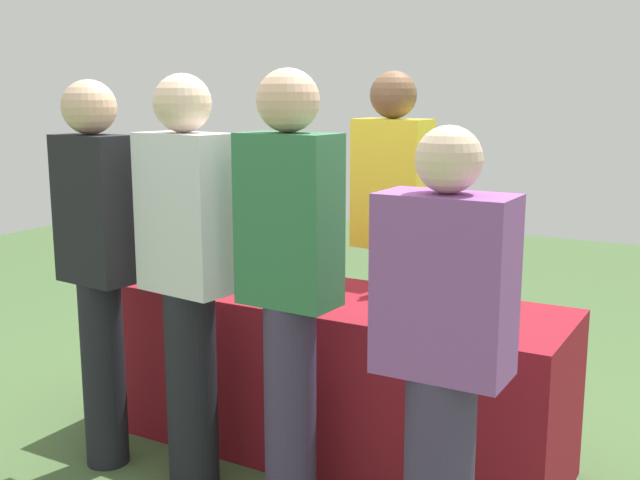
{
  "coord_description": "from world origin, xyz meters",
  "views": [
    {
      "loc": [
        1.69,
        -2.96,
        1.65
      ],
      "look_at": [
        0.0,
        0.0,
        1.0
      ],
      "focal_mm": 43.49,
      "sensor_mm": 36.0,
      "label": 1
    }
  ],
  "objects_px": {
    "wine_bottle_0": "(192,249)",
    "wine_bottle_2": "(274,253)",
    "wine_glass_0": "(173,260)",
    "server_pouring": "(391,227)",
    "ice_bucket": "(204,259)",
    "menu_board": "(260,295)",
    "wine_glass_2": "(436,292)",
    "guest_2": "(289,278)",
    "wine_bottle_7": "(460,280)",
    "wine_bottle_4": "(329,266)",
    "guest_3": "(443,355)",
    "wine_bottle_1": "(237,253)",
    "wine_bottle_3": "(307,266)",
    "wine_bottle_5": "(385,268)",
    "wine_glass_1": "(273,275)",
    "guest_0": "(97,256)",
    "wine_bottle_6": "(400,274)",
    "guest_1": "(188,268)"
  },
  "relations": [
    {
      "from": "guest_0",
      "to": "wine_bottle_2",
      "type": "bearing_deg",
      "value": 68.98
    },
    {
      "from": "wine_bottle_4",
      "to": "wine_bottle_7",
      "type": "bearing_deg",
      "value": 5.18
    },
    {
      "from": "wine_bottle_0",
      "to": "wine_bottle_7",
      "type": "relative_size",
      "value": 0.95
    },
    {
      "from": "wine_glass_1",
      "to": "menu_board",
      "type": "bearing_deg",
      "value": 126.42
    },
    {
      "from": "guest_2",
      "to": "wine_glass_0",
      "type": "bearing_deg",
      "value": 157.97
    },
    {
      "from": "wine_bottle_0",
      "to": "wine_bottle_2",
      "type": "distance_m",
      "value": 0.46
    },
    {
      "from": "wine_bottle_3",
      "to": "wine_glass_0",
      "type": "bearing_deg",
      "value": -163.3
    },
    {
      "from": "guest_0",
      "to": "guest_3",
      "type": "height_order",
      "value": "guest_0"
    },
    {
      "from": "wine_bottle_5",
      "to": "guest_3",
      "type": "distance_m",
      "value": 1.08
    },
    {
      "from": "wine_bottle_6",
      "to": "wine_bottle_7",
      "type": "height_order",
      "value": "wine_bottle_7"
    },
    {
      "from": "wine_bottle_2",
      "to": "ice_bucket",
      "type": "distance_m",
      "value": 0.35
    },
    {
      "from": "wine_bottle_1",
      "to": "wine_bottle_0",
      "type": "bearing_deg",
      "value": -174.29
    },
    {
      "from": "wine_bottle_2",
      "to": "guest_1",
      "type": "xyz_separation_m",
      "value": [
        0.06,
        -0.74,
        0.08
      ]
    },
    {
      "from": "guest_0",
      "to": "guest_3",
      "type": "relative_size",
      "value": 1.1
    },
    {
      "from": "wine_bottle_1",
      "to": "menu_board",
      "type": "bearing_deg",
      "value": 117.93
    },
    {
      "from": "menu_board",
      "to": "wine_glass_1",
      "type": "bearing_deg",
      "value": -63.43
    },
    {
      "from": "guest_2",
      "to": "wine_bottle_1",
      "type": "bearing_deg",
      "value": 139.67
    },
    {
      "from": "ice_bucket",
      "to": "guest_3",
      "type": "distance_m",
      "value": 1.7
    },
    {
      "from": "wine_bottle_2",
      "to": "menu_board",
      "type": "xyz_separation_m",
      "value": [
        -0.69,
        0.88,
        -0.51
      ]
    },
    {
      "from": "wine_bottle_4",
      "to": "ice_bucket",
      "type": "bearing_deg",
      "value": -173.81
    },
    {
      "from": "wine_bottle_4",
      "to": "wine_bottle_7",
      "type": "distance_m",
      "value": 0.61
    },
    {
      "from": "wine_bottle_2",
      "to": "guest_2",
      "type": "relative_size",
      "value": 0.19
    },
    {
      "from": "wine_glass_1",
      "to": "guest_2",
      "type": "bearing_deg",
      "value": -49.82
    },
    {
      "from": "wine_glass_2",
      "to": "guest_3",
      "type": "relative_size",
      "value": 0.09
    },
    {
      "from": "wine_glass_0",
      "to": "guest_3",
      "type": "distance_m",
      "value": 1.72
    },
    {
      "from": "guest_2",
      "to": "wine_bottle_7",
      "type": "bearing_deg",
      "value": 60.24
    },
    {
      "from": "wine_bottle_3",
      "to": "wine_glass_1",
      "type": "bearing_deg",
      "value": -101.11
    },
    {
      "from": "guest_0",
      "to": "wine_bottle_5",
      "type": "bearing_deg",
      "value": 43.1
    },
    {
      "from": "wine_bottle_3",
      "to": "wine_bottle_5",
      "type": "relative_size",
      "value": 0.92
    },
    {
      "from": "wine_bottle_0",
      "to": "guest_2",
      "type": "bearing_deg",
      "value": -33.32
    },
    {
      "from": "wine_bottle_1",
      "to": "guest_3",
      "type": "relative_size",
      "value": 0.2
    },
    {
      "from": "wine_bottle_4",
      "to": "server_pouring",
      "type": "distance_m",
      "value": 0.54
    },
    {
      "from": "guest_0",
      "to": "wine_bottle_0",
      "type": "bearing_deg",
      "value": 100.54
    },
    {
      "from": "wine_bottle_2",
      "to": "guest_0",
      "type": "distance_m",
      "value": 0.88
    },
    {
      "from": "wine_bottle_1",
      "to": "guest_1",
      "type": "distance_m",
      "value": 0.74
    },
    {
      "from": "wine_glass_0",
      "to": "wine_glass_2",
      "type": "height_order",
      "value": "wine_glass_0"
    },
    {
      "from": "wine_bottle_2",
      "to": "wine_glass_0",
      "type": "relative_size",
      "value": 2.31
    },
    {
      "from": "wine_bottle_2",
      "to": "server_pouring",
      "type": "relative_size",
      "value": 0.19
    },
    {
      "from": "wine_glass_2",
      "to": "ice_bucket",
      "type": "height_order",
      "value": "ice_bucket"
    },
    {
      "from": "wine_bottle_0",
      "to": "guest_0",
      "type": "relative_size",
      "value": 0.18
    },
    {
      "from": "wine_bottle_4",
      "to": "guest_1",
      "type": "distance_m",
      "value": 0.71
    },
    {
      "from": "ice_bucket",
      "to": "menu_board",
      "type": "distance_m",
      "value": 1.21
    },
    {
      "from": "wine_bottle_4",
      "to": "wine_bottle_6",
      "type": "height_order",
      "value": "wine_bottle_4"
    },
    {
      "from": "wine_glass_0",
      "to": "guest_3",
      "type": "bearing_deg",
      "value": -20.46
    },
    {
      "from": "wine_bottle_7",
      "to": "guest_3",
      "type": "xyz_separation_m",
      "value": [
        0.25,
        -0.87,
        -0.03
      ]
    },
    {
      "from": "wine_bottle_1",
      "to": "wine_bottle_4",
      "type": "distance_m",
      "value": 0.56
    },
    {
      "from": "guest_0",
      "to": "guest_2",
      "type": "height_order",
      "value": "guest_2"
    },
    {
      "from": "guest_1",
      "to": "guest_3",
      "type": "xyz_separation_m",
      "value": [
        1.16,
        -0.17,
        -0.12
      ]
    },
    {
      "from": "wine_bottle_4",
      "to": "guest_2",
      "type": "bearing_deg",
      "value": -74.19
    },
    {
      "from": "wine_bottle_5",
      "to": "guest_2",
      "type": "bearing_deg",
      "value": -95.46
    }
  ]
}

